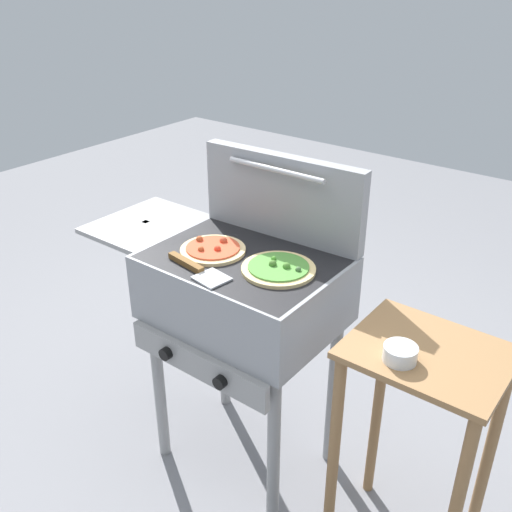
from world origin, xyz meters
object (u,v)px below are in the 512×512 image
(grill, at_px, (241,293))
(spatula, at_px, (196,269))
(pizza_pepperoni, at_px, (213,249))
(pizza_veggie, at_px, (279,268))
(prep_table, at_px, (418,416))
(topping_bowl_near, at_px, (400,354))

(grill, bearing_deg, spatula, -105.95)
(grill, height_order, pizza_pepperoni, pizza_pepperoni)
(pizza_veggie, distance_m, prep_table, 0.61)
(prep_table, bearing_deg, pizza_pepperoni, -177.62)
(pizza_pepperoni, height_order, pizza_veggie, same)
(pizza_pepperoni, distance_m, spatula, 0.15)
(pizza_veggie, bearing_deg, prep_table, 0.75)
(grill, height_order, topping_bowl_near, grill)
(grill, height_order, prep_table, grill)
(grill, xyz_separation_m, topping_bowl_near, (0.63, -0.09, 0.08))
(grill, bearing_deg, pizza_pepperoni, -164.06)
(pizza_veggie, relative_size, prep_table, 0.29)
(pizza_veggie, xyz_separation_m, prep_table, (0.51, 0.01, -0.33))
(prep_table, relative_size, topping_bowl_near, 8.68)
(grill, relative_size, topping_bowl_near, 10.22)
(pizza_veggie, height_order, prep_table, pizza_veggie)
(pizza_pepperoni, bearing_deg, topping_bowl_near, -4.74)
(grill, distance_m, topping_bowl_near, 0.64)
(spatula, height_order, topping_bowl_near, spatula)
(grill, relative_size, prep_table, 1.18)
(spatula, relative_size, topping_bowl_near, 2.83)
(grill, xyz_separation_m, pizza_veggie, (0.16, -0.00, 0.15))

